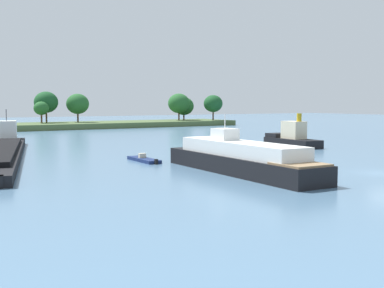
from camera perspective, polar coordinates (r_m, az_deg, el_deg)
name	(u,v)px	position (r m, az deg, el deg)	size (l,w,h in m)	color
ground_plane	(382,173)	(48.60, 21.25, -3.22)	(400.00, 400.00, 0.00)	slate
treeline_island	(103,118)	(133.59, -10.38, 3.02)	(86.52, 17.45, 9.47)	#4C6038
white_riverboat	(240,158)	(45.56, 5.62, -1.68)	(4.98, 20.45, 5.44)	black
tugboat	(292,138)	(74.73, 11.53, 0.70)	(4.35, 10.54, 5.00)	black
small_motorboat	(144,160)	(54.83, -5.63, -1.81)	(1.73, 6.21, 0.86)	navy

